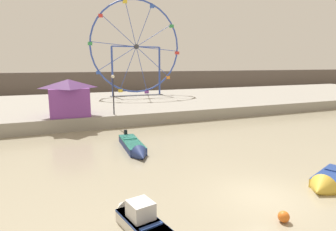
{
  "coord_description": "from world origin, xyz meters",
  "views": [
    {
      "loc": [
        -8.64,
        -9.46,
        5.96
      ],
      "look_at": [
        -0.65,
        9.7,
        2.18
      ],
      "focal_mm": 30.35,
      "sensor_mm": 36.0,
      "label": 1
    }
  ],
  "objects_px": {
    "motorboat_navy_blue": "(134,147)",
    "motorboat_mustard_yellow": "(329,182)",
    "carnival_booth_purple_stall": "(69,97)",
    "ferris_wheel_blue_frame": "(136,48)",
    "mooring_buoy_orange": "(284,217)",
    "motorboat_white_red_stripe": "(139,220)",
    "promenade_lamp_near": "(113,89)"
  },
  "relations": [
    {
      "from": "mooring_buoy_orange",
      "to": "motorboat_mustard_yellow",
      "type": "bearing_deg",
      "value": 19.68
    },
    {
      "from": "ferris_wheel_blue_frame",
      "to": "carnival_booth_purple_stall",
      "type": "relative_size",
      "value": 3.62
    },
    {
      "from": "motorboat_navy_blue",
      "to": "ferris_wheel_blue_frame",
      "type": "bearing_deg",
      "value": 165.98
    },
    {
      "from": "motorboat_mustard_yellow",
      "to": "carnival_booth_purple_stall",
      "type": "xyz_separation_m",
      "value": [
        -10.79,
        18.81,
        2.71
      ]
    },
    {
      "from": "ferris_wheel_blue_frame",
      "to": "mooring_buoy_orange",
      "type": "distance_m",
      "value": 35.53
    },
    {
      "from": "motorboat_mustard_yellow",
      "to": "mooring_buoy_orange",
      "type": "distance_m",
      "value": 4.77
    },
    {
      "from": "motorboat_mustard_yellow",
      "to": "ferris_wheel_blue_frame",
      "type": "bearing_deg",
      "value": -111.1
    },
    {
      "from": "ferris_wheel_blue_frame",
      "to": "motorboat_mustard_yellow",
      "type": "bearing_deg",
      "value": -89.82
    },
    {
      "from": "motorboat_navy_blue",
      "to": "mooring_buoy_orange",
      "type": "bearing_deg",
      "value": 17.33
    },
    {
      "from": "motorboat_white_red_stripe",
      "to": "ferris_wheel_blue_frame",
      "type": "bearing_deg",
      "value": -28.05
    },
    {
      "from": "carnival_booth_purple_stall",
      "to": "motorboat_white_red_stripe",
      "type": "bearing_deg",
      "value": -85.47
    },
    {
      "from": "motorboat_mustard_yellow",
      "to": "ferris_wheel_blue_frame",
      "type": "relative_size",
      "value": 0.29
    },
    {
      "from": "motorboat_white_red_stripe",
      "to": "mooring_buoy_orange",
      "type": "height_order",
      "value": "motorboat_white_red_stripe"
    },
    {
      "from": "motorboat_navy_blue",
      "to": "mooring_buoy_orange",
      "type": "xyz_separation_m",
      "value": [
        2.78,
        -10.85,
        -0.06
      ]
    },
    {
      "from": "motorboat_white_red_stripe",
      "to": "carnival_booth_purple_stall",
      "type": "bearing_deg",
      "value": -8.33
    },
    {
      "from": "motorboat_navy_blue",
      "to": "motorboat_white_red_stripe",
      "type": "relative_size",
      "value": 1.42
    },
    {
      "from": "carnival_booth_purple_stall",
      "to": "mooring_buoy_orange",
      "type": "bearing_deg",
      "value": -71.6
    },
    {
      "from": "motorboat_mustard_yellow",
      "to": "motorboat_white_red_stripe",
      "type": "bearing_deg",
      "value": -21.89
    },
    {
      "from": "motorboat_mustard_yellow",
      "to": "motorboat_white_red_stripe",
      "type": "relative_size",
      "value": 1.05
    },
    {
      "from": "carnival_booth_purple_stall",
      "to": "motorboat_navy_blue",
      "type": "bearing_deg",
      "value": -68.53
    },
    {
      "from": "motorboat_navy_blue",
      "to": "ferris_wheel_blue_frame",
      "type": "relative_size",
      "value": 0.4
    },
    {
      "from": "ferris_wheel_blue_frame",
      "to": "carnival_booth_purple_stall",
      "type": "bearing_deg",
      "value": -127.57
    },
    {
      "from": "motorboat_mustard_yellow",
      "to": "carnival_booth_purple_stall",
      "type": "distance_m",
      "value": 21.86
    },
    {
      "from": "motorboat_navy_blue",
      "to": "motorboat_mustard_yellow",
      "type": "bearing_deg",
      "value": 41.17
    },
    {
      "from": "mooring_buoy_orange",
      "to": "motorboat_white_red_stripe",
      "type": "bearing_deg",
      "value": 161.86
    },
    {
      "from": "motorboat_navy_blue",
      "to": "motorboat_mustard_yellow",
      "type": "relative_size",
      "value": 1.35
    },
    {
      "from": "promenade_lamp_near",
      "to": "mooring_buoy_orange",
      "type": "bearing_deg",
      "value": -82.97
    },
    {
      "from": "motorboat_mustard_yellow",
      "to": "ferris_wheel_blue_frame",
      "type": "xyz_separation_m",
      "value": [
        -0.1,
        32.71,
        8.04
      ]
    },
    {
      "from": "motorboat_navy_blue",
      "to": "mooring_buoy_orange",
      "type": "height_order",
      "value": "motorboat_navy_blue"
    },
    {
      "from": "promenade_lamp_near",
      "to": "mooring_buoy_orange",
      "type": "relative_size",
      "value": 8.56
    },
    {
      "from": "motorboat_mustard_yellow",
      "to": "promenade_lamp_near",
      "type": "xyz_separation_m",
      "value": [
        -6.87,
        17.63,
        3.43
      ]
    },
    {
      "from": "promenade_lamp_near",
      "to": "mooring_buoy_orange",
      "type": "distance_m",
      "value": 19.69
    }
  ]
}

